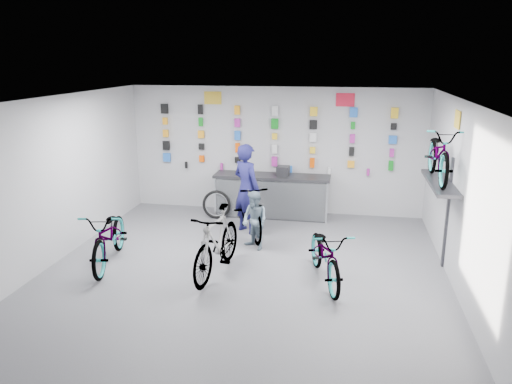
% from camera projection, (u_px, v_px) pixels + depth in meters
% --- Properties ---
extents(floor, '(8.00, 8.00, 0.00)m').
position_uv_depth(floor, '(241.00, 279.00, 8.50)').
color(floor, '#505055').
rests_on(floor, ground).
extents(ceiling, '(8.00, 8.00, 0.00)m').
position_uv_depth(ceiling, '(239.00, 101.00, 7.71)').
color(ceiling, white).
rests_on(ceiling, wall_back).
extents(wall_back, '(7.00, 0.00, 7.00)m').
position_uv_depth(wall_back, '(275.00, 150.00, 11.90)').
color(wall_back, '#B0B0B3').
rests_on(wall_back, floor).
extents(wall_front, '(7.00, 0.00, 7.00)m').
position_uv_depth(wall_front, '(143.00, 316.00, 4.31)').
color(wall_front, '#B0B0B3').
rests_on(wall_front, floor).
extents(wall_left, '(0.00, 8.00, 8.00)m').
position_uv_depth(wall_left, '(44.00, 185.00, 8.71)').
color(wall_left, '#B0B0B3').
rests_on(wall_left, floor).
extents(wall_right, '(0.00, 8.00, 8.00)m').
position_uv_depth(wall_right, '(467.00, 206.00, 7.50)').
color(wall_right, '#B0B0B3').
rests_on(wall_right, floor).
extents(counter, '(2.70, 0.66, 1.00)m').
position_uv_depth(counter, '(272.00, 196.00, 11.73)').
color(counter, black).
rests_on(counter, floor).
extents(merch_wall, '(5.58, 0.08, 1.57)m').
position_uv_depth(merch_wall, '(274.00, 137.00, 11.75)').
color(merch_wall, blue).
rests_on(merch_wall, wall_back).
extents(wall_bracket, '(0.39, 1.90, 2.00)m').
position_uv_depth(wall_bracket, '(441.00, 187.00, 8.68)').
color(wall_bracket, '#333338').
rests_on(wall_bracket, wall_right).
extents(sign_left, '(0.42, 0.02, 0.30)m').
position_uv_depth(sign_left, '(213.00, 98.00, 11.82)').
color(sign_left, gold).
rests_on(sign_left, wall_back).
extents(sign_right, '(0.42, 0.02, 0.30)m').
position_uv_depth(sign_right, '(345.00, 100.00, 11.29)').
color(sign_right, red).
rests_on(sign_right, wall_back).
extents(sign_side, '(0.02, 0.40, 0.30)m').
position_uv_depth(sign_side, '(457.00, 119.00, 8.34)').
color(sign_side, gold).
rests_on(sign_side, wall_right).
extents(bike_left, '(1.10, 2.12, 1.06)m').
position_uv_depth(bike_left, '(110.00, 236.00, 9.01)').
color(bike_left, gray).
rests_on(bike_left, floor).
extents(bike_center, '(0.81, 2.02, 1.18)m').
position_uv_depth(bike_center, '(217.00, 242.00, 8.55)').
color(bike_center, gray).
rests_on(bike_center, floor).
extents(bike_right, '(1.15, 1.97, 0.98)m').
position_uv_depth(bike_right, '(326.00, 254.00, 8.28)').
color(bike_right, gray).
rests_on(bike_right, floor).
extents(bike_service, '(1.34, 2.02, 1.18)m').
position_uv_depth(bike_service, '(249.00, 208.00, 10.45)').
color(bike_service, gray).
rests_on(bike_service, floor).
extents(bike_wall, '(0.63, 1.80, 0.95)m').
position_uv_depth(bike_wall, '(440.00, 154.00, 8.54)').
color(bike_wall, gray).
rests_on(bike_wall, wall_bracket).
extents(clerk, '(0.84, 0.78, 1.92)m').
position_uv_depth(clerk, '(247.00, 188.00, 10.58)').
color(clerk, '#18174E').
rests_on(clerk, floor).
extents(customer, '(0.71, 0.70, 1.16)m').
position_uv_depth(customer, '(255.00, 221.00, 9.71)').
color(customer, slate).
rests_on(customer, floor).
extents(spare_wheel, '(0.68, 0.23, 0.67)m').
position_uv_depth(spare_wheel, '(216.00, 205.00, 11.64)').
color(spare_wheel, black).
rests_on(spare_wheel, floor).
extents(register, '(0.30, 0.31, 0.22)m').
position_uv_depth(register, '(283.00, 171.00, 11.53)').
color(register, black).
rests_on(register, counter).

